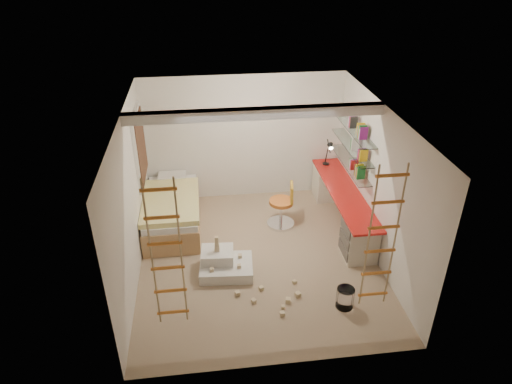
{
  "coord_description": "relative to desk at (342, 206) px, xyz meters",
  "views": [
    {
      "loc": [
        -0.83,
        -6.25,
        4.89
      ],
      "look_at": [
        0.0,
        0.3,
        1.15
      ],
      "focal_mm": 32.0,
      "sensor_mm": 36.0,
      "label": 1
    }
  ],
  "objects": [
    {
      "name": "shelves",
      "position": [
        0.15,
        0.27,
        1.1
      ],
      "size": [
        0.25,
        1.8,
        0.71
      ],
      "color": "white",
      "rests_on": "wall_right"
    },
    {
      "name": "task_lamp",
      "position": [
        -0.05,
        0.96,
        0.73
      ],
      "size": [
        0.14,
        0.36,
        0.57
      ],
      "color": "black",
      "rests_on": "desk"
    },
    {
      "name": "desk",
      "position": [
        0.0,
        0.0,
        0.0
      ],
      "size": [
        0.56,
        2.8,
        0.75
      ],
      "color": "red",
      "rests_on": "floor"
    },
    {
      "name": "waste_bin",
      "position": [
        -0.58,
        -2.18,
        -0.24
      ],
      "size": [
        0.27,
        0.27,
        0.33
      ],
      "primitive_type": "cylinder",
      "color": "white",
      "rests_on": "floor"
    },
    {
      "name": "rope_ladder_left",
      "position": [
        -3.07,
        -2.61,
        1.11
      ],
      "size": [
        0.41,
        0.04,
        2.13
      ],
      "primitive_type": null,
      "color": "orange",
      "rests_on": "ceiling"
    },
    {
      "name": "swivel_chair",
      "position": [
        -1.12,
        0.12,
        -0.08
      ],
      "size": [
        0.6,
        0.6,
        0.88
      ],
      "color": "#C86726",
      "rests_on": "floor"
    },
    {
      "name": "toy_blocks",
      "position": [
        -1.91,
        -1.6,
        -0.23
      ],
      "size": [
        1.37,
        1.27,
        0.65
      ],
      "color": "#CCB284",
      "rests_on": "floor"
    },
    {
      "name": "floor",
      "position": [
        -1.72,
        -0.86,
        -0.4
      ],
      "size": [
        4.5,
        4.5,
        0.0
      ],
      "primitive_type": "plane",
      "color": "#A28269",
      "rests_on": "ground"
    },
    {
      "name": "play_platform",
      "position": [
        -2.33,
        -1.14,
        -0.26
      ],
      "size": [
        0.91,
        0.73,
        0.38
      ],
      "color": "silver",
      "rests_on": "floor"
    },
    {
      "name": "bed",
      "position": [
        -3.2,
        0.36,
        -0.07
      ],
      "size": [
        1.02,
        2.0,
        0.69
      ],
      "color": "#AD7F51",
      "rests_on": "floor"
    },
    {
      "name": "window_frame",
      "position": [
        -3.69,
        0.64,
        1.15
      ],
      "size": [
        0.06,
        1.15,
        1.35
      ],
      "primitive_type": "cube",
      "color": "white",
      "rests_on": "wall_left"
    },
    {
      "name": "ceiling_beam",
      "position": [
        -1.72,
        -0.56,
        2.12
      ],
      "size": [
        4.0,
        0.18,
        0.16
      ],
      "primitive_type": "cube",
      "color": "white",
      "rests_on": "ceiling"
    },
    {
      "name": "books",
      "position": [
        0.15,
        0.27,
        1.22
      ],
      "size": [
        0.14,
        0.7,
        0.92
      ],
      "color": "#1E722D",
      "rests_on": "shelves"
    },
    {
      "name": "rope_ladder_right",
      "position": [
        -0.37,
        -2.61,
        1.11
      ],
      "size": [
        0.41,
        0.04,
        2.13
      ],
      "primitive_type": null,
      "color": "orange",
      "rests_on": "ceiling"
    },
    {
      "name": "window_blind",
      "position": [
        -3.65,
        0.64,
        1.15
      ],
      "size": [
        0.02,
        1.0,
        1.2
      ],
      "primitive_type": "cube",
      "color": "#4C2D1E",
      "rests_on": "window_frame"
    }
  ]
}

